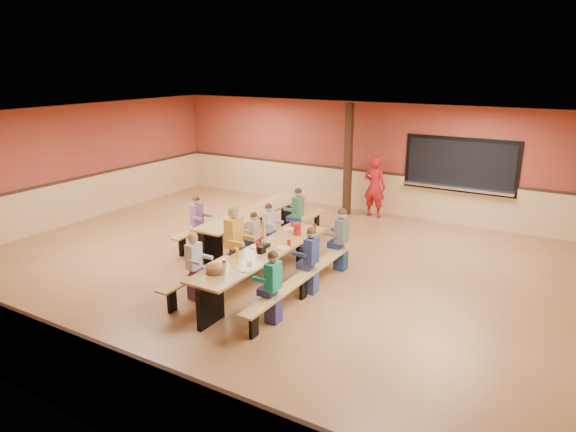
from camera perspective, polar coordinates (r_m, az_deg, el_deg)
The scene contains 23 objects.
ground at distance 10.50m, azimuth -2.51°, elevation -5.76°, with size 12.00×12.00×0.00m, color brown.
room_envelope at distance 10.25m, azimuth -2.55°, elevation -2.19°, with size 12.04×10.04×3.02m.
kitchen_pass_through at distance 13.58m, azimuth 18.56°, elevation 5.15°, with size 2.78×0.28×1.38m.
structural_post at distance 13.90m, azimuth 6.70°, elevation 6.20°, with size 0.18×0.18×3.00m, color black.
cafeteria_table_main at distance 9.38m, azimuth -2.69°, elevation -5.11°, with size 1.91×3.70×0.74m.
cafeteria_table_second at distance 11.86m, azimuth -3.76°, elevation -0.41°, with size 1.91×3.70×0.74m.
seated_child_white_left at distance 9.12m, azimuth -10.37°, elevation -5.54°, with size 0.36×0.30×1.20m, color silver, non-canonical shape.
seated_adult_yellow at distance 9.93m, azimuth -5.99°, elevation -2.85°, with size 0.46×0.38×1.40m, color gold, non-canonical shape.
seated_child_grey_left at distance 10.93m, azimuth -2.14°, elevation -1.61°, with size 0.34×0.28×1.15m, color silver, non-canonical shape.
seated_child_teal_right at distance 8.17m, azimuth -1.65°, elevation -7.95°, with size 0.36×0.30×1.20m, color #148870, non-canonical shape.
seated_child_navy_right at distance 9.18m, azimuth 2.60°, elevation -5.02°, with size 0.38×0.31×1.23m, color navy, non-canonical shape.
seated_child_char_right at distance 10.24m, azimuth 5.95°, elevation -2.66°, with size 0.39×0.32×1.25m, color #495053, non-canonical shape.
seated_child_purple_sec at distance 11.54m, azimuth -10.06°, elevation -0.74°, with size 0.36×0.30×1.20m, color #8E5790, non-canonical shape.
seated_child_green_sec at distance 11.89m, azimuth 1.12°, elevation 0.14°, with size 0.38×0.31×1.24m, color #38784E, non-canonical shape.
seated_child_tan_sec at distance 10.45m, azimuth -3.77°, elevation -2.61°, with size 0.32×0.26×1.12m, color #B3AA90, non-canonical shape.
standing_woman at distance 13.90m, azimuth 9.61°, elevation 3.23°, with size 0.60×0.39×1.65m, color #A71318.
punch_pitcher at distance 10.10m, azimuth 1.03°, elevation -1.51°, with size 0.16×0.16×0.22m, color #AE1717.
chip_bowl at distance 8.42m, azimuth -8.10°, elevation -5.76°, with size 0.32×0.32×0.15m, color orange, non-canonical shape.
napkin_dispenser at distance 9.17m, azimuth -2.96°, elevation -3.76°, with size 0.10×0.14×0.13m, color black.
condiment_mustard at distance 9.00m, azimuth -5.67°, elevation -4.10°, with size 0.06×0.06×0.17m, color yellow.
condiment_ketchup at distance 9.27m, azimuth -3.41°, elevation -3.40°, with size 0.06×0.06×0.17m, color #B2140F.
table_paddle at distance 9.45m, azimuth -2.62°, elevation -2.66°, with size 0.16×0.16×0.56m.
place_settings at distance 9.28m, azimuth -2.71°, elevation -3.57°, with size 0.65×3.30×0.11m, color beige, non-canonical shape.
Camera 1 is at (5.33, -8.11, 4.01)m, focal length 32.00 mm.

